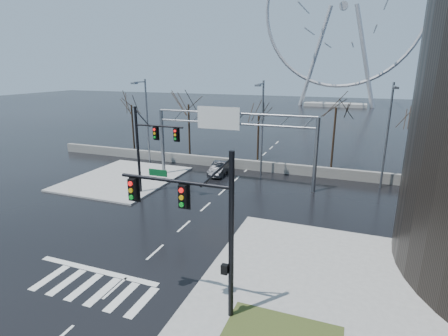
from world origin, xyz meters
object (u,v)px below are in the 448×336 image
at_px(sign_gantry, 230,132).
at_px(signal_mast_far, 148,143).
at_px(ferris_wheel, 343,13).
at_px(car, 219,168).
at_px(signal_mast_near, 202,218).

bearing_deg(sign_gantry, signal_mast_far, -132.47).
distance_m(sign_gantry, ferris_wheel, 82.91).
distance_m(signal_mast_far, ferris_wheel, 89.30).
height_order(signal_mast_far, ferris_wheel, ferris_wheel).
bearing_deg(sign_gantry, car, 133.34).
distance_m(signal_mast_far, car, 9.72).
distance_m(sign_gantry, car, 5.30).
bearing_deg(sign_gantry, ferris_wheel, 86.16).
bearing_deg(signal_mast_far, ferris_wheel, 82.80).
height_order(signal_mast_far, car, signal_mast_far).
bearing_deg(signal_mast_near, ferris_wheel, 90.08).
relative_size(ferris_wheel, car, 12.23).
xyz_separation_m(sign_gantry, ferris_wheel, (5.38, 80.04, 20.95)).
distance_m(ferris_wheel, car, 82.37).
height_order(signal_mast_far, sign_gantry, signal_mast_far).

